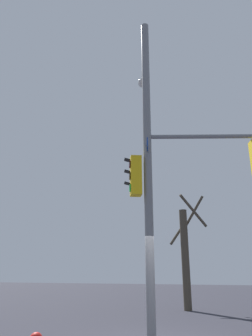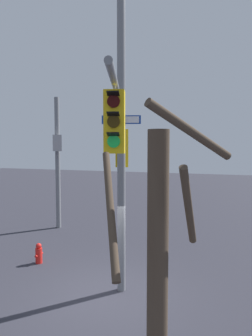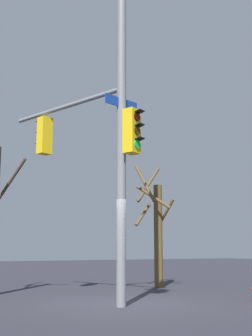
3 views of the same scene
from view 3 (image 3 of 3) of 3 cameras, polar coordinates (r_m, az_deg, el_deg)
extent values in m
plane|color=#2C2C35|center=(11.34, -0.27, -16.96)|extent=(80.00, 80.00, 0.00)
cylinder|color=slate|center=(11.25, -0.58, 6.73)|extent=(0.23, 0.23, 9.22)
cylinder|color=slate|center=(12.95, -7.77, 7.73)|extent=(4.17, 1.47, 0.12)
cube|color=yellow|center=(13.42, -10.32, 4.05)|extent=(0.39, 0.43, 1.10)
cylinder|color=#2F0403|center=(13.64, -10.68, 5.31)|extent=(0.09, 0.22, 0.22)
cube|color=black|center=(13.73, -10.85, 5.73)|extent=(0.21, 0.25, 0.06)
cylinder|color=#352504|center=(13.55, -10.73, 3.92)|extent=(0.09, 0.22, 0.22)
cube|color=black|center=(13.64, -10.90, 4.35)|extent=(0.21, 0.25, 0.06)
cylinder|color=#19D147|center=(13.48, -10.78, 2.52)|extent=(0.09, 0.22, 0.22)
cube|color=black|center=(13.56, -10.95, 2.96)|extent=(0.21, 0.25, 0.06)
cylinder|color=slate|center=(13.59, -10.23, 6.60)|extent=(0.04, 0.04, 0.15)
cube|color=yellow|center=(10.90, 0.72, 4.69)|extent=(0.42, 0.45, 1.10)
cylinder|color=#2F0403|center=(10.90, 1.43, 6.54)|extent=(0.12, 0.21, 0.22)
cube|color=black|center=(10.90, 1.75, 7.21)|extent=(0.23, 0.26, 0.06)
cylinder|color=#352504|center=(10.81, 1.44, 4.82)|extent=(0.12, 0.21, 0.22)
cube|color=black|center=(10.80, 1.76, 5.49)|extent=(0.23, 0.26, 0.06)
cylinder|color=#19D147|center=(10.73, 1.45, 3.06)|extent=(0.12, 0.21, 0.22)
cube|color=black|center=(10.71, 1.77, 3.74)|extent=(0.23, 0.26, 0.06)
cube|color=navy|center=(11.35, -0.58, 8.30)|extent=(0.32, 1.07, 0.24)
cube|color=white|center=(11.36, -0.65, 8.28)|extent=(0.27, 0.97, 0.18)
cylinder|color=#47382C|center=(14.44, -14.53, -1.68)|extent=(1.19, 0.70, 1.40)
cylinder|color=brown|center=(15.98, 4.12, -8.57)|extent=(0.30, 0.30, 3.58)
cylinder|color=brown|center=(16.26, 2.20, -5.92)|extent=(0.75, 1.08, 0.92)
cylinder|color=brown|center=(15.82, 2.41, -1.95)|extent=(1.19, 0.14, 1.44)
cylinder|color=brown|center=(16.52, 2.88, -2.13)|extent=(0.25, 1.09, 1.38)
cylinder|color=brown|center=(16.30, 5.08, -5.72)|extent=(0.87, 0.25, 0.99)
cylinder|color=brown|center=(15.52, 3.50, -3.72)|extent=(0.99, 0.87, 0.86)
camera|label=1|loc=(17.81, 19.56, -8.78)|focal=34.46mm
camera|label=2|loc=(17.51, -21.77, -0.21)|focal=31.30mm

